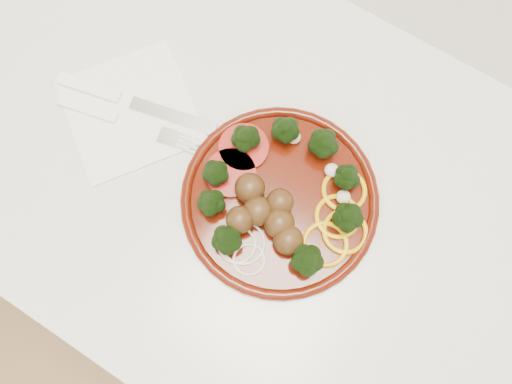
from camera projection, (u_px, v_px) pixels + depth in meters
The scene contains 5 objects.
counter at pixel (318, 275), 1.07m from camera, with size 2.40×0.60×0.90m.
plate at pixel (279, 198), 0.63m from camera, with size 0.26×0.26×0.05m.
napkin at pixel (131, 111), 0.68m from camera, with size 0.17×0.17×0.00m, color white.
knife at pixel (115, 97), 0.68m from camera, with size 0.23×0.07×0.01m.
fork at pixel (104, 115), 0.67m from camera, with size 0.20×0.06×0.01m.
Camera 1 is at (-0.06, 1.54, 1.53)m, focal length 35.00 mm.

